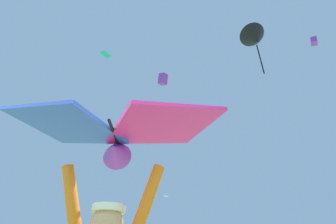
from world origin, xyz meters
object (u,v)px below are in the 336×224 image
object	(u,v)px
distant_kite_purple_mid_right	(163,79)
distant_kite_black_low_left	(255,38)
distant_kite_teal_low_right	(106,54)
distant_kite_purple_overhead_distant	(314,41)
held_stunt_kite	(116,133)
distant_kite_white_far_center	(166,196)

from	to	relation	value
distant_kite_purple_mid_right	distant_kite_black_low_left	world-z (taller)	distant_kite_purple_mid_right
distant_kite_purple_mid_right	distant_kite_teal_low_right	bearing A→B (deg)	-136.25
distant_kite_black_low_left	distant_kite_purple_overhead_distant	size ratio (longest dim) A/B	3.90
held_stunt_kite	distant_kite_teal_low_right	distance (m)	22.40
held_stunt_kite	distant_kite_purple_overhead_distant	size ratio (longest dim) A/B	2.10
held_stunt_kite	distant_kite_purple_overhead_distant	distance (m)	21.99
distant_kite_white_far_center	distant_kite_teal_low_right	bearing A→B (deg)	-88.29
held_stunt_kite	distant_kite_teal_low_right	world-z (taller)	distant_kite_teal_low_right
held_stunt_kite	distant_kite_purple_overhead_distant	world-z (taller)	distant_kite_purple_overhead_distant
distant_kite_teal_low_right	distant_kite_purple_overhead_distant	size ratio (longest dim) A/B	1.36
held_stunt_kite	distant_kite_white_far_center	distance (m)	35.53
held_stunt_kite	distant_kite_purple_overhead_distant	xyz separation A→B (m)	(7.79, 14.83, 14.24)
held_stunt_kite	distant_kite_white_far_center	xyz separation A→B (m)	(-9.97, 33.13, 8.10)
held_stunt_kite	distant_kite_black_low_left	xyz separation A→B (m)	(2.64, 8.59, 9.52)
distant_kite_purple_mid_right	distant_kite_teal_low_right	world-z (taller)	distant_kite_teal_low_right
distant_kite_white_far_center	distant_kite_purple_mid_right	size ratio (longest dim) A/B	0.59
distant_kite_black_low_left	held_stunt_kite	bearing A→B (deg)	-107.12
held_stunt_kite	distant_kite_white_far_center	bearing A→B (deg)	106.74
held_stunt_kite	distant_kite_teal_low_right	size ratio (longest dim) A/B	1.55
distant_kite_black_low_left	distant_kite_purple_overhead_distant	distance (m)	9.37
distant_kite_white_far_center	distant_kite_black_low_left	size ratio (longest dim) A/B	0.24
held_stunt_kite	distant_kite_black_low_left	distance (m)	13.09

